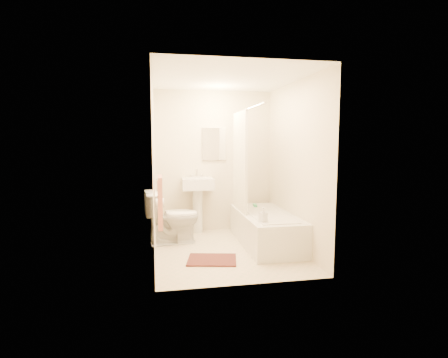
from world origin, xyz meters
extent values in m
plane|color=beige|center=(0.00, 0.00, 0.00)|extent=(2.40, 2.40, 0.00)
plane|color=white|center=(0.00, 0.00, 2.40)|extent=(2.40, 2.40, 0.00)
cube|color=beige|center=(0.00, 1.20, 1.20)|extent=(2.00, 0.02, 2.40)
cube|color=beige|center=(-1.00, 0.00, 1.20)|extent=(0.02, 2.40, 2.40)
cube|color=beige|center=(1.00, 0.00, 1.20)|extent=(0.02, 2.40, 2.40)
cube|color=white|center=(0.00, 1.18, 1.50)|extent=(0.40, 0.03, 0.55)
cylinder|color=silver|center=(0.30, 0.10, 2.00)|extent=(0.03, 1.70, 0.03)
cube|color=silver|center=(0.30, 0.50, 1.22)|extent=(0.04, 0.80, 1.55)
cylinder|color=silver|center=(-0.96, -0.25, 1.10)|extent=(0.02, 0.60, 0.02)
cube|color=#CC7266|center=(-0.93, -0.25, 0.78)|extent=(0.06, 0.45, 0.66)
cylinder|color=white|center=(-0.93, 0.12, 0.70)|extent=(0.11, 0.12, 0.12)
imported|color=silver|center=(-0.75, 0.51, 0.40)|extent=(0.86, 0.54, 0.80)
cube|color=#4B2D1F|center=(-0.28, -0.37, 0.01)|extent=(0.71, 0.59, 0.02)
imported|color=white|center=(0.42, -0.36, 0.58)|extent=(0.12, 0.12, 0.20)
cube|color=#34A663|center=(0.61, 0.74, 0.49)|extent=(0.08, 0.19, 0.04)
camera|label=1|loc=(-0.94, -4.74, 1.56)|focal=28.00mm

